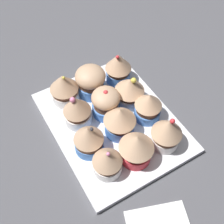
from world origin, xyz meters
TOP-DOWN VIEW (x-y plane):
  - ground_plane at (0.00, 0.00)cm, footprint 180.00×180.00cm
  - baking_tray at (0.00, 0.00)cm, footprint 30.83×24.35cm
  - cupcake_0 at (-10.25, -5.84)cm, footprint 6.19×6.19cm
  - cupcake_1 at (-3.51, -6.13)cm, footprint 5.74×5.74cm
  - cupcake_2 at (3.55, -7.20)cm, footprint 5.82×5.82cm
  - cupcake_3 at (9.28, -6.46)cm, footprint 5.57×5.57cm
  - cupcake_4 at (-9.14, -0.31)cm, footprint 6.65×6.65cm
  - cupcake_5 at (-2.53, 0.34)cm, footprint 5.97×5.97cm
  - cupcake_6 at (3.01, 0.16)cm, footprint 6.53×6.53cm
  - cupcake_7 at (9.82, -0.59)cm, footprint 6.66×6.66cm
  - cupcake_8 at (-9.47, 7.22)cm, footprint 5.97×5.97cm
  - cupcake_9 at (-2.49, 5.77)cm, footprint 6.42×6.42cm
  - cupcake_10 at (2.80, 6.93)cm, footprint 5.63×5.63cm
  - cupcake_11 at (10.09, 6.12)cm, footprint 6.05×6.05cm

SIDE VIEW (x-z plane):
  - ground_plane at x=0.00cm, z-range -3.00..0.00cm
  - baking_tray at x=0.00cm, z-range 0.00..1.20cm
  - cupcake_3 at x=9.28cm, z-range 1.14..8.05cm
  - cupcake_5 at x=-2.53cm, z-range 1.09..8.15cm
  - cupcake_10 at x=2.80cm, z-range 1.26..8.17cm
  - cupcake_2 at x=3.55cm, z-range 1.11..8.38cm
  - cupcake_6 at x=3.01cm, z-range 1.33..8.43cm
  - cupcake_1 at x=-3.51cm, z-range 1.07..8.88cm
  - cupcake_4 at x=-9.14cm, z-range 1.36..8.65cm
  - cupcake_0 at x=-10.25cm, z-range 1.18..8.87cm
  - cupcake_9 at x=-2.49cm, z-range 1.22..8.90cm
  - cupcake_7 at x=9.82cm, z-range 1.44..8.74cm
  - cupcake_11 at x=10.09cm, z-range 1.25..9.18cm
  - cupcake_8 at x=-9.47cm, z-range 1.23..9.25cm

